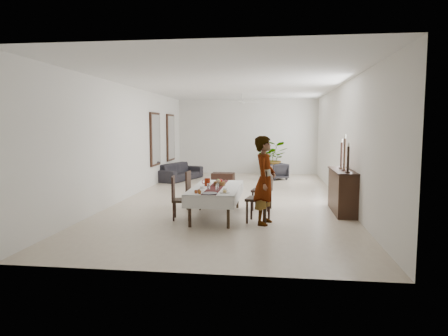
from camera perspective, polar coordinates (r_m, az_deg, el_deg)
floor at (r=11.55m, az=1.32°, el=-4.25°), size 6.00×12.00×0.00m
ceiling at (r=11.42m, az=1.36°, el=11.76°), size 6.00×12.00×0.02m
wall_back at (r=17.35m, az=3.32°, el=4.49°), size 6.00×0.02×3.20m
wall_front at (r=5.44m, az=-4.98°, el=1.20°), size 6.00×0.02×3.20m
wall_left at (r=12.05m, az=-13.04°, el=3.69°), size 0.02×12.00×3.20m
wall_right at (r=11.47m, az=16.46°, el=3.49°), size 0.02×12.00×3.20m
dining_table_top at (r=9.05m, az=-1.14°, el=-2.91°), size 0.90×2.16×0.04m
table_leg_fl at (r=8.19m, az=-4.92°, el=-6.28°), size 0.06×0.06×0.63m
table_leg_fr at (r=8.07m, az=0.61°, el=-6.45°), size 0.06×0.06×0.63m
table_leg_bl at (r=10.17m, az=-2.51°, el=-3.86°), size 0.06×0.06×0.63m
table_leg_br at (r=10.07m, az=1.94°, el=-3.95°), size 0.06×0.06×0.63m
tablecloth_top at (r=9.05m, az=-1.14°, el=-2.75°), size 1.06×2.32×0.01m
tablecloth_drape_left at (r=9.16m, az=-4.39°, el=-3.48°), size 0.01×2.32×0.27m
tablecloth_drape_right at (r=9.01m, az=2.18°, el=-3.63°), size 0.01×2.32×0.27m
tablecloth_drape_near at (r=7.95m, az=-2.34°, el=-4.93°), size 1.06×0.01×0.27m
tablecloth_drape_far at (r=10.20m, az=-0.20°, el=-2.49°), size 1.06×0.01×0.27m
table_runner at (r=9.05m, az=-1.14°, el=-2.70°), size 0.32×2.25×0.00m
red_pitcher at (r=9.20m, az=-2.40°, el=-2.00°), size 0.13×0.13×0.18m
pitcher_handle at (r=9.21m, az=-2.87°, el=-2.00°), size 0.11×0.02×0.11m
wine_glass_near at (r=8.45m, az=-0.98°, el=-2.81°), size 0.06×0.06×0.15m
wine_glass_mid at (r=8.57m, az=-2.21°, el=-2.69°), size 0.06×0.06×0.15m
wine_glass_far at (r=9.08m, az=-0.82°, el=-2.20°), size 0.06×0.06×0.15m
teacup_right at (r=8.48m, az=0.14°, el=-3.11°), size 0.08×0.08×0.05m
saucer_right at (r=8.48m, az=0.14°, el=-3.26°), size 0.13×0.13×0.01m
teacup_left at (r=8.78m, az=-3.17°, el=-2.81°), size 0.08×0.08×0.05m
saucer_left at (r=8.78m, az=-3.17°, el=-2.95°), size 0.13×0.13×0.01m
plate_near_right at (r=8.22m, az=0.10°, el=-3.55°), size 0.22×0.22×0.01m
bread_near_right at (r=8.21m, az=0.10°, el=-3.38°), size 0.08×0.08×0.08m
plate_near_left at (r=8.44m, az=-3.61°, el=-3.31°), size 0.22×0.22×0.01m
plate_far_left at (r=9.57m, az=-2.41°, el=-2.19°), size 0.22×0.22×0.01m
serving_tray at (r=8.13m, az=-2.09°, el=-3.65°), size 0.32×0.32×0.02m
jam_jar_a at (r=8.13m, az=-3.50°, el=-3.47°), size 0.06×0.06×0.07m
jam_jar_b at (r=8.20m, az=-4.05°, el=-3.40°), size 0.06×0.06×0.07m
jam_jar_c at (r=8.28m, az=-3.62°, el=-3.30°), size 0.06×0.06×0.07m
fruit_basket at (r=9.26m, az=-0.66°, el=-2.23°), size 0.27×0.27×0.09m
fruit_red at (r=9.26m, az=-0.48°, el=-1.81°), size 0.08×0.08×0.08m
fruit_green at (r=9.28m, az=-0.86°, el=-1.79°), size 0.07×0.07×0.07m
fruit_yellow at (r=9.20m, az=-0.70°, el=-1.86°), size 0.08×0.08×0.08m
chair_right_near_seat at (r=8.58m, az=4.91°, el=-4.44°), size 0.56×0.56×0.05m
chair_right_near_leg_fl at (r=8.41m, az=5.91°, el=-6.51°), size 0.06×0.06×0.47m
chair_right_near_leg_fr at (r=8.78m, az=6.44°, el=-5.98°), size 0.06×0.06×0.47m
chair_right_near_leg_bl at (r=8.50m, az=3.30°, el=-6.36°), size 0.06×0.06×0.47m
chair_right_near_leg_br at (r=8.87m, az=3.94°, el=-5.84°), size 0.06×0.06×0.47m
chair_right_near_back at (r=8.49m, az=6.37°, el=-2.34°), size 0.13×0.48×0.61m
chair_right_far_seat at (r=9.87m, az=5.44°, el=-3.20°), size 0.53×0.53×0.05m
chair_right_far_leg_fl at (r=9.69m, az=6.29°, el=-4.90°), size 0.05×0.05×0.45m
chair_right_far_leg_fr at (r=10.06m, az=6.69°, el=-4.51°), size 0.05×0.05×0.45m
chair_right_far_leg_bl at (r=9.77m, az=4.12°, el=-4.79°), size 0.05×0.05×0.45m
chair_right_far_leg_br at (r=10.13m, az=4.59°, el=-4.41°), size 0.05×0.05×0.45m
chair_right_far_back at (r=9.78m, az=6.65°, el=-1.44°), size 0.12×0.46×0.58m
chair_left_near_seat at (r=8.87m, az=-6.05°, el=-4.61°), size 0.46×0.46×0.05m
chair_left_near_leg_fl at (r=9.09m, az=-7.00°, el=-5.81°), size 0.05×0.05×0.40m
chair_left_near_leg_fr at (r=8.76m, az=-7.23°, el=-6.25°), size 0.05×0.05×0.40m
chair_left_near_leg_bl at (r=9.06m, az=-4.89°, el=-5.82°), size 0.05×0.05×0.40m
chair_left_near_leg_br at (r=8.73m, az=-5.04°, el=-6.27°), size 0.05×0.05×0.40m
chair_left_near_back at (r=8.84m, az=-7.27°, el=-2.83°), size 0.09×0.41×0.52m
chair_left_far_seat at (r=9.99m, az=-4.13°, el=-3.46°), size 0.42×0.42×0.04m
chair_left_far_leg_fl at (r=10.23m, az=-4.77°, el=-4.49°), size 0.04×0.04×0.39m
chair_left_far_leg_fr at (r=9.92m, az=-5.27°, el=-4.83°), size 0.04×0.04×0.39m
chair_left_far_leg_bl at (r=10.15m, az=-3.00°, el=-4.56°), size 0.04×0.04×0.39m
chair_left_far_leg_br at (r=9.84m, az=-3.44°, el=-4.90°), size 0.04×0.04×0.39m
chair_left_far_back at (r=10.00m, az=-5.14°, el=-1.90°), size 0.06×0.40×0.50m
woman at (r=8.38m, az=5.85°, el=-1.76°), size 0.57×0.75×1.85m
sideboard_body at (r=9.93m, az=16.54°, el=-3.28°), size 0.44×1.65×0.99m
sideboard_top at (r=9.86m, az=16.63°, el=-0.35°), size 0.48×1.72×0.03m
candlestick_near_base at (r=9.27m, az=17.25°, el=-0.56°), size 0.11×0.11×0.03m
candlestick_near_shaft at (r=9.24m, az=17.31°, el=1.24°), size 0.05×0.05×0.55m
candlestick_near_candle at (r=9.22m, az=17.37°, el=3.21°), size 0.04×0.04×0.09m
candlestick_mid_base at (r=9.70m, az=16.80°, el=-0.26°), size 0.11×0.11×0.03m
candlestick_mid_shaft at (r=9.66m, az=16.87°, el=1.94°), size 0.05×0.05×0.71m
candlestick_mid_candle at (r=9.65m, az=16.94°, el=4.32°), size 0.04×0.04×0.09m
candlestick_far_base at (r=10.13m, az=16.38°, el=0.01°), size 0.11×0.11×0.03m
candlestick_far_shaft at (r=10.10m, az=16.44°, el=1.81°), size 0.05×0.05×0.60m
candlestick_far_candle at (r=10.08m, az=16.49°, el=3.77°), size 0.04×0.04×0.09m
sofa at (r=15.38m, az=-6.35°, el=-0.52°), size 1.52×2.34×0.64m
armchair at (r=15.55m, az=7.58°, el=-0.47°), size 0.93×0.94×0.63m
coffee_table at (r=14.58m, az=-0.13°, el=-1.39°), size 0.83×0.57×0.36m
potted_plant at (r=16.73m, az=6.93°, el=1.39°), size 1.46×1.31×1.44m
mirror_frame_near at (r=14.12m, az=-9.82°, el=4.07°), size 0.06×1.05×1.85m
mirror_glass_near at (r=14.11m, az=-9.68°, el=4.07°), size 0.01×0.90×1.70m
mirror_frame_far at (r=16.14m, az=-7.65°, el=4.34°), size 0.06×1.05×1.85m
mirror_glass_far at (r=16.13m, az=-7.53°, el=4.34°), size 0.01×0.90×1.70m
fan_rod at (r=14.39m, az=2.57°, el=10.16°), size 0.04×0.04×0.20m
fan_hub at (r=14.38m, az=2.56°, el=9.37°), size 0.16×0.16×0.08m
fan_blade_n at (r=14.72m, az=2.67°, el=9.29°), size 0.10×0.55×0.01m
fan_blade_s at (r=14.03m, az=2.45°, el=9.45°), size 0.10×0.55×0.01m
fan_blade_e at (r=14.35m, az=3.97°, el=9.37°), size 0.55×0.10×0.01m
fan_blade_w at (r=14.41m, az=1.16°, el=9.37°), size 0.55×0.10×0.01m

